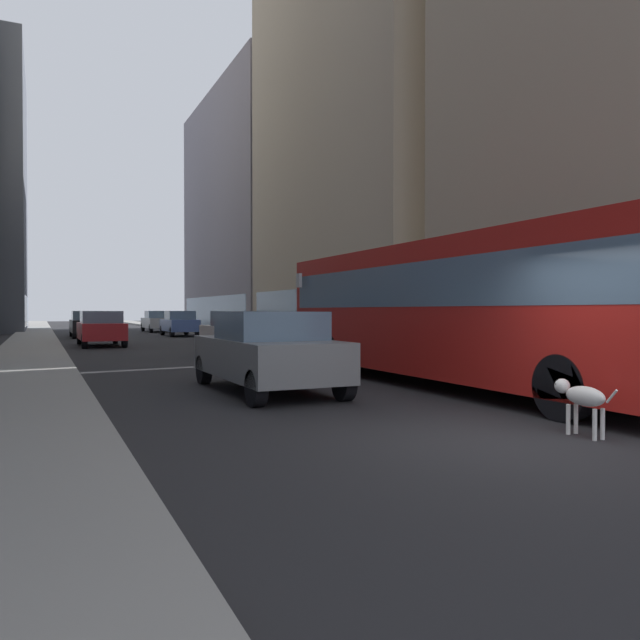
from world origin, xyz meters
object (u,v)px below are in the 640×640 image
Objects in this scene: car_white_van at (237,333)px; car_blue_hatchback at (180,323)px; car_red_coupe at (101,328)px; dalmatian_dog at (581,397)px; car_black_suv at (86,324)px; car_silver_sedan at (157,321)px; transit_bus at (452,304)px; car_grey_wagon at (267,351)px.

car_white_van is 17.84m from car_blue_hatchback.
car_blue_hatchback is 0.91× the size of car_red_coupe.
dalmatian_dog is at bearing -93.00° from car_blue_hatchback.
dalmatian_dog is (-0.15, -15.66, -0.31)m from car_white_van.
car_black_suv is 9.94m from car_red_coupe.
transit_bus is at bearing -90.00° from car_silver_sedan.
car_red_coupe is (-5.60, 18.88, -0.95)m from transit_bus.
car_blue_hatchback is (1.60, 17.76, -0.00)m from car_white_van.
car_white_van is 4.65× the size of dalmatian_dog.
car_blue_hatchback is 0.87× the size of car_silver_sedan.
transit_bus is 10.79m from car_white_van.
car_blue_hatchback is at bearing 87.00° from dalmatian_dog.
car_grey_wagon is 6.21m from dalmatian_dog.
car_grey_wagon is at bearing -84.96° from car_red_coupe.
car_white_van and car_blue_hatchback have the same top height.
car_white_van is 9.17m from car_red_coupe.
transit_bus is at bearing -10.71° from car_grey_wagon.
transit_bus is at bearing -81.44° from car_white_van.
car_blue_hatchback is at bearing 84.85° from car_white_van.
car_blue_hatchback is 4.21× the size of dalmatian_dog.
car_white_van reaches higher than dalmatian_dog.
car_blue_hatchback is at bearing -4.39° from car_black_suv.
car_black_suv is at bearing 93.26° from car_grey_wagon.
dalmatian_dog is at bearing -109.24° from transit_bus.
transit_bus reaches higher than dalmatian_dog.
transit_bus is 28.41m from car_blue_hatchback.
car_white_van is 18.63m from car_black_suv.
car_silver_sedan reaches higher than dalmatian_dog.
car_white_van is at bearing -77.60° from car_black_suv.
car_blue_hatchback and car_grey_wagon have the same top height.
transit_bus is 2.47× the size of car_silver_sedan.
car_white_van and car_black_suv have the same top height.
car_blue_hatchback and car_black_suv have the same top height.
dalmatian_dog is (-1.75, -5.02, -1.26)m from transit_bus.
car_grey_wagon is at bearing -98.23° from car_blue_hatchback.
dalmatian_dog is (-1.75, -33.42, -0.31)m from car_blue_hatchback.
car_silver_sedan is (1.60, 26.15, 0.00)m from car_white_van.
car_blue_hatchback is at bearing 90.00° from transit_bus.
transit_bus is 2.57× the size of car_white_van.
car_white_van is 1.01× the size of car_grey_wagon.
dalmatian_dog is (3.85, -23.91, -0.31)m from car_red_coupe.
car_grey_wagon is (-4.00, -27.64, 0.00)m from car_blue_hatchback.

